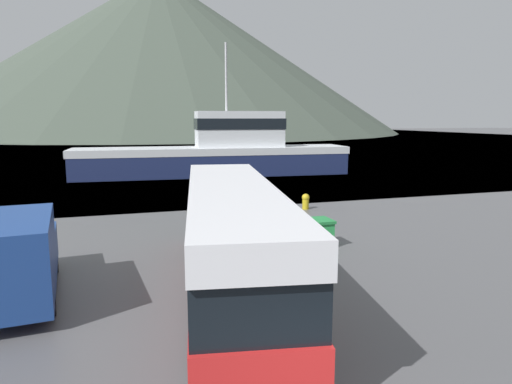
{
  "coord_description": "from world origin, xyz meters",
  "views": [
    {
      "loc": [
        -2.86,
        -4.3,
        5.28
      ],
      "look_at": [
        3.13,
        14.98,
        2.0
      ],
      "focal_mm": 32.0,
      "sensor_mm": 36.0,
      "label": 1
    }
  ],
  "objects_px": {
    "delivery_van": "(16,256)",
    "storage_bin": "(319,232)",
    "tour_bus": "(232,234)",
    "fishing_boat": "(219,152)",
    "small_boat": "(194,168)"
  },
  "relations": [
    {
      "from": "delivery_van",
      "to": "storage_bin",
      "type": "relative_size",
      "value": 5.45
    },
    {
      "from": "tour_bus",
      "to": "delivery_van",
      "type": "height_order",
      "value": "tour_bus"
    },
    {
      "from": "tour_bus",
      "to": "delivery_van",
      "type": "bearing_deg",
      "value": 176.04
    },
    {
      "from": "fishing_boat",
      "to": "tour_bus",
      "type": "bearing_deg",
      "value": 171.99
    },
    {
      "from": "storage_bin",
      "to": "tour_bus",
      "type": "bearing_deg",
      "value": -139.19
    },
    {
      "from": "delivery_van",
      "to": "storage_bin",
      "type": "distance_m",
      "value": 11.16
    },
    {
      "from": "tour_bus",
      "to": "fishing_boat",
      "type": "relative_size",
      "value": 0.5
    },
    {
      "from": "delivery_van",
      "to": "storage_bin",
      "type": "xyz_separation_m",
      "value": [
        10.83,
        2.61,
        -0.76
      ]
    },
    {
      "from": "delivery_van",
      "to": "small_boat",
      "type": "xyz_separation_m",
      "value": [
        10.17,
        29.61,
        -0.82
      ]
    },
    {
      "from": "delivery_van",
      "to": "small_boat",
      "type": "relative_size",
      "value": 1.08
    },
    {
      "from": "tour_bus",
      "to": "fishing_boat",
      "type": "bearing_deg",
      "value": 87.75
    },
    {
      "from": "storage_bin",
      "to": "small_boat",
      "type": "distance_m",
      "value": 27.01
    },
    {
      "from": "tour_bus",
      "to": "small_boat",
      "type": "relative_size",
      "value": 2.19
    },
    {
      "from": "small_boat",
      "to": "storage_bin",
      "type": "bearing_deg",
      "value": -67.08
    },
    {
      "from": "delivery_van",
      "to": "fishing_boat",
      "type": "bearing_deg",
      "value": 60.98
    }
  ]
}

